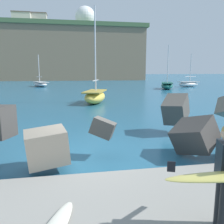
% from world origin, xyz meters
% --- Properties ---
extents(ground_plane, '(400.00, 400.00, 0.00)m').
position_xyz_m(ground_plane, '(0.00, 0.00, 0.00)').
color(ground_plane, '#235B7A').
extents(breakwater_jetty, '(32.05, 6.47, 2.89)m').
position_xyz_m(breakwater_jetty, '(1.59, 0.84, 1.07)').
color(breakwater_jetty, gray).
rests_on(breakwater_jetty, ground).
extents(boat_near_left, '(3.66, 5.68, 6.74)m').
position_xyz_m(boat_near_left, '(14.75, 27.81, 0.56)').
color(boat_near_left, '#1E6656').
rests_on(boat_near_left, ground).
extents(boat_near_right, '(2.79, 4.34, 8.25)m').
position_xyz_m(boat_near_right, '(1.67, 13.05, 0.64)').
color(boat_near_right, '#EAC64C').
rests_on(boat_near_right, ground).
extents(boat_mid_centre, '(3.71, 4.83, 5.69)m').
position_xyz_m(boat_mid_centre, '(-5.76, 36.80, 0.50)').
color(boat_mid_centre, white).
rests_on(boat_mid_centre, ground).
extents(boat_mid_right, '(4.27, 2.45, 5.79)m').
position_xyz_m(boat_mid_right, '(20.54, 31.79, 0.53)').
color(boat_mid_right, white).
rests_on(boat_mid_right, ground).
extents(mooring_buoy_inner, '(0.44, 0.44, 0.44)m').
position_xyz_m(mooring_buoy_inner, '(16.29, 30.26, 0.22)').
color(mooring_buoy_inner, '#E54C1E').
rests_on(mooring_buoy_inner, ground).
extents(headland_bluff, '(72.90, 44.73, 16.93)m').
position_xyz_m(headland_bluff, '(-13.00, 84.82, 8.49)').
color(headland_bluff, '#847056').
rests_on(headland_bluff, ground).
extents(radar_dome, '(8.02, 8.02, 11.30)m').
position_xyz_m(radar_dome, '(6.37, 91.40, 23.13)').
color(radar_dome, silver).
rests_on(radar_dome, headland_bluff).
extents(station_building_west, '(6.78, 4.80, 6.69)m').
position_xyz_m(station_building_west, '(-11.38, 86.58, 20.29)').
color(station_building_west, '#B2ADA3').
rests_on(station_building_west, headland_bluff).
extents(station_building_central, '(5.20, 7.75, 4.83)m').
position_xyz_m(station_building_central, '(-18.56, 91.50, 19.35)').
color(station_building_central, silver).
rests_on(station_building_central, headland_bluff).
extents(station_building_east, '(6.54, 5.53, 6.26)m').
position_xyz_m(station_building_east, '(-16.44, 84.63, 20.07)').
color(station_building_east, beige).
rests_on(station_building_east, headland_bluff).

